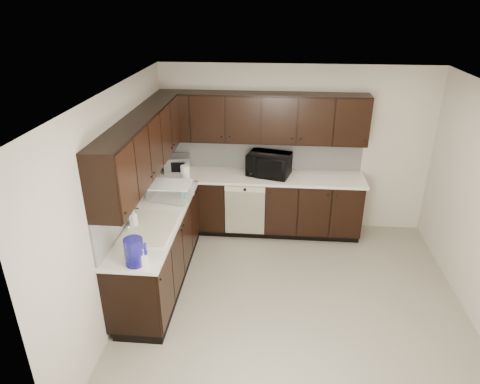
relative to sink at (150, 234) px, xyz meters
The scene contains 19 objects.
floor 1.90m from the sink, ahead, with size 4.00×4.00×0.00m, color gray.
ceiling 2.33m from the sink, ahead, with size 4.00×4.00×0.00m, color white.
wall_back 2.65m from the sink, 50.13° to the left, with size 4.00×0.02×2.50m, color beige.
wall_left 0.49m from the sink, behind, with size 0.02×4.00×2.50m, color beige.
wall_front 2.63m from the sink, 49.77° to the right, with size 4.00×0.02×2.50m, color beige.
lower_cabinets 1.39m from the sink, 58.99° to the left, with size 3.00×2.80×0.90m.
countertop 1.31m from the sink, 59.01° to the left, with size 3.03×2.83×0.04m.
backsplash 1.44m from the sink, 70.83° to the left, with size 3.00×2.80×0.48m.
upper_cabinets 1.61m from the sink, 64.56° to the left, with size 3.00×2.80×0.70m.
dishwasher 1.76m from the sink, 55.40° to the left, with size 0.58×0.04×0.78m.
sink is the anchor object (origin of this frame).
microwave 2.18m from the sink, 52.96° to the left, with size 0.60×0.41×0.33m, color black.
soap_bottle_a 0.72m from the sink, 77.95° to the right, with size 0.08×0.09×0.19m, color gray.
soap_bottle_b 0.27m from the sink, 161.52° to the left, with size 0.09×0.09×0.23m, color gray.
toaster_oven 1.78m from the sink, 92.24° to the left, with size 0.38×0.28×0.24m, color silver.
storage_bin 0.84m from the sink, 86.14° to the left, with size 0.51×0.37×0.20m, color silver.
blue_pitcher 0.72m from the sink, 85.33° to the right, with size 0.19×0.19×0.29m, color #120E83.
teal_tumbler 0.90m from the sink, 76.86° to the left, with size 0.09×0.09×0.19m, color #0D968B.
paper_towel_roll 1.31m from the sink, 83.04° to the left, with size 0.13×0.13×0.28m, color white.
Camera 1 is at (-0.29, -4.14, 3.37)m, focal length 32.00 mm.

